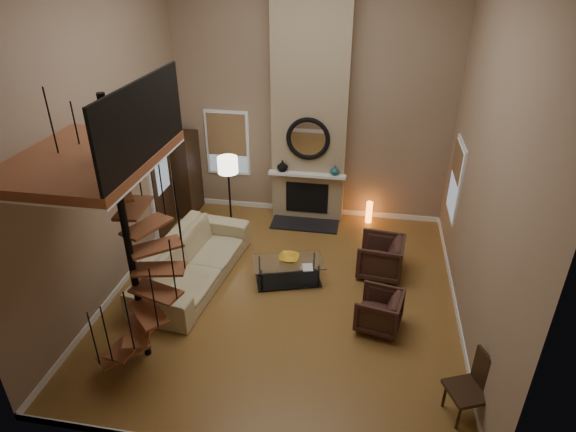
% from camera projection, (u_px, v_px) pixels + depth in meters
% --- Properties ---
extents(ground, '(6.00, 6.50, 0.01)m').
position_uv_depth(ground, '(284.00, 295.00, 8.79)').
color(ground, olive).
rests_on(ground, ground).
extents(back_wall, '(6.00, 0.02, 5.50)m').
position_uv_depth(back_wall, '(311.00, 96.00, 10.29)').
color(back_wall, '#8F765C').
rests_on(back_wall, ground).
extents(front_wall, '(6.00, 0.02, 5.50)m').
position_uv_depth(front_wall, '(222.00, 272.00, 4.67)').
color(front_wall, '#8F765C').
rests_on(front_wall, ground).
extents(left_wall, '(0.02, 6.50, 5.50)m').
position_uv_depth(left_wall, '(102.00, 140.00, 7.93)').
color(left_wall, '#8F765C').
rests_on(left_wall, ground).
extents(right_wall, '(0.02, 6.50, 5.50)m').
position_uv_depth(right_wall, '(488.00, 164.00, 7.02)').
color(right_wall, '#8F765C').
rests_on(right_wall, ground).
extents(baseboard_back, '(6.00, 0.02, 0.12)m').
position_uv_depth(baseboard_back, '(309.00, 209.00, 11.57)').
color(baseboard_back, white).
rests_on(baseboard_back, ground).
extents(baseboard_left, '(0.02, 6.50, 0.12)m').
position_uv_depth(baseboard_left, '(129.00, 275.00, 9.22)').
color(baseboard_left, white).
rests_on(baseboard_left, ground).
extents(baseboard_right, '(0.02, 6.50, 0.12)m').
position_uv_depth(baseboard_right, '(456.00, 311.00, 8.31)').
color(baseboard_right, white).
rests_on(baseboard_right, ground).
extents(chimney_breast, '(1.60, 0.38, 5.50)m').
position_uv_depth(chimney_breast, '(310.00, 99.00, 10.12)').
color(chimney_breast, '#978462').
rests_on(chimney_breast, ground).
extents(hearth, '(1.50, 0.60, 0.04)m').
position_uv_depth(hearth, '(305.00, 224.00, 11.01)').
color(hearth, black).
rests_on(hearth, ground).
extents(firebox, '(0.95, 0.02, 0.72)m').
position_uv_depth(firebox, '(307.00, 198.00, 11.00)').
color(firebox, black).
rests_on(firebox, chimney_breast).
extents(mantel, '(1.70, 0.18, 0.06)m').
position_uv_depth(mantel, '(307.00, 175.00, 10.65)').
color(mantel, white).
rests_on(mantel, chimney_breast).
extents(mirror_frame, '(0.94, 0.10, 0.94)m').
position_uv_depth(mirror_frame, '(308.00, 139.00, 10.32)').
color(mirror_frame, black).
rests_on(mirror_frame, chimney_breast).
extents(mirror_disc, '(0.80, 0.01, 0.80)m').
position_uv_depth(mirror_disc, '(308.00, 139.00, 10.32)').
color(mirror_disc, white).
rests_on(mirror_disc, chimney_breast).
extents(vase_left, '(0.24, 0.24, 0.25)m').
position_uv_depth(vase_left, '(282.00, 166.00, 10.69)').
color(vase_left, black).
rests_on(vase_left, mantel).
extents(vase_right, '(0.20, 0.20, 0.21)m').
position_uv_depth(vase_right, '(335.00, 170.00, 10.52)').
color(vase_right, '#174B50').
rests_on(vase_right, mantel).
extents(window_back, '(1.02, 0.06, 1.52)m').
position_uv_depth(window_back, '(227.00, 142.00, 11.09)').
color(window_back, white).
rests_on(window_back, back_wall).
extents(window_right, '(0.06, 1.02, 1.52)m').
position_uv_depth(window_right, '(456.00, 179.00, 9.29)').
color(window_right, white).
rests_on(window_right, right_wall).
extents(entry_door, '(0.10, 1.05, 2.16)m').
position_uv_depth(entry_door, '(162.00, 188.00, 10.30)').
color(entry_door, white).
rests_on(entry_door, ground).
extents(loft, '(1.70, 2.20, 1.09)m').
position_uv_depth(loft, '(94.00, 156.00, 6.00)').
color(loft, brown).
rests_on(loft, left_wall).
extents(spiral_stair, '(1.47, 1.47, 4.06)m').
position_uv_depth(spiral_stair, '(132.00, 256.00, 6.66)').
color(spiral_stair, black).
rests_on(spiral_stair, ground).
extents(hutch, '(0.39, 0.84, 1.87)m').
position_uv_depth(hutch, '(187.00, 174.00, 11.17)').
color(hutch, black).
rests_on(hutch, ground).
extents(sofa, '(1.47, 3.06, 0.86)m').
position_uv_depth(sofa, '(193.00, 260.00, 9.05)').
color(sofa, tan).
rests_on(sofa, ground).
extents(armchair_near, '(0.92, 0.90, 0.77)m').
position_uv_depth(armchair_near, '(385.00, 258.00, 9.21)').
color(armchair_near, '#3D231C').
rests_on(armchair_near, ground).
extents(armchair_far, '(0.83, 0.81, 0.64)m').
position_uv_depth(armchair_far, '(383.00, 312.00, 7.83)').
color(armchair_far, '#3D231C').
rests_on(armchair_far, ground).
extents(coffee_table, '(1.42, 1.00, 0.47)m').
position_uv_depth(coffee_table, '(289.00, 269.00, 9.00)').
color(coffee_table, silver).
rests_on(coffee_table, ground).
extents(bowl, '(0.37, 0.37, 0.09)m').
position_uv_depth(bowl, '(289.00, 258.00, 8.94)').
color(bowl, gold).
rests_on(bowl, coffee_table).
extents(book, '(0.23, 0.28, 0.02)m').
position_uv_depth(book, '(306.00, 268.00, 8.73)').
color(book, gray).
rests_on(book, coffee_table).
extents(floor_lamp, '(0.42, 0.42, 1.74)m').
position_uv_depth(floor_lamp, '(228.00, 171.00, 10.16)').
color(floor_lamp, black).
rests_on(floor_lamp, ground).
extents(accent_lamp, '(0.14, 0.14, 0.50)m').
position_uv_depth(accent_lamp, '(369.00, 212.00, 11.04)').
color(accent_lamp, orange).
rests_on(accent_lamp, ground).
extents(side_chair, '(0.64, 0.64, 1.01)m').
position_uv_depth(side_chair, '(474.00, 385.00, 6.29)').
color(side_chair, black).
rests_on(side_chair, ground).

